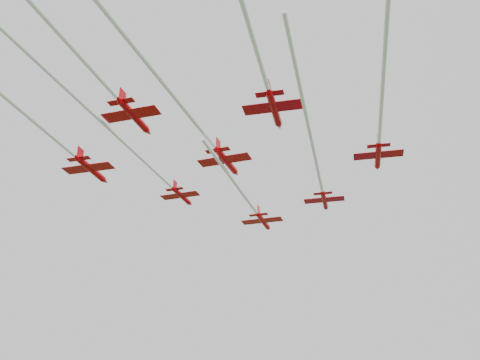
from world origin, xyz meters
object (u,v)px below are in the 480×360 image
(jet_row2_right, at_px, (317,165))
(jet_row3_right, at_px, (382,93))
(jet_lead, at_px, (252,206))
(jet_row4_left, at_px, (84,61))
(jet_row3_left, at_px, (57,141))
(jet_row2_left, at_px, (140,157))
(jet_row4_right, at_px, (256,48))
(jet_row3_mid, at_px, (199,128))

(jet_row2_right, bearing_deg, jet_row3_right, -61.35)
(jet_lead, bearing_deg, jet_row3_right, -52.38)
(jet_lead, distance_m, jet_row3_right, 46.86)
(jet_lead, relative_size, jet_row4_left, 0.77)
(jet_row3_left, bearing_deg, jet_row2_left, 34.77)
(jet_row2_left, bearing_deg, jet_row2_right, 14.60)
(jet_row4_right, bearing_deg, jet_row4_left, 179.18)
(jet_lead, height_order, jet_row3_mid, jet_row3_mid)
(jet_lead, bearing_deg, jet_row4_left, -99.73)
(jet_row2_left, bearing_deg, jet_lead, 63.44)
(jet_row3_mid, relative_size, jet_row4_right, 0.97)
(jet_row3_left, xyz_separation_m, jet_row4_left, (16.70, -17.19, 0.02))
(jet_row3_mid, bearing_deg, jet_lead, 92.38)
(jet_row4_left, distance_m, jet_row4_right, 23.44)
(jet_row3_left, bearing_deg, jet_lead, 52.08)
(jet_lead, xyz_separation_m, jet_row3_left, (-23.58, -34.68, 1.69))
(jet_lead, height_order, jet_row3_left, jet_row3_left)
(jet_row2_left, distance_m, jet_row4_right, 37.37)
(jet_row3_mid, height_order, jet_row4_left, jet_row4_left)
(jet_row3_left, distance_m, jet_row4_right, 42.67)
(jet_row2_right, height_order, jet_row3_right, jet_row3_right)
(jet_row3_left, height_order, jet_row4_right, jet_row3_left)
(jet_lead, relative_size, jet_row2_right, 0.77)
(jet_row3_left, height_order, jet_row3_mid, jet_row3_left)
(jet_row2_right, bearing_deg, jet_lead, 128.16)
(jet_row3_mid, height_order, jet_row4_right, jet_row3_mid)
(jet_row3_left, bearing_deg, jet_row3_mid, 3.32)
(jet_row2_right, distance_m, jet_row3_mid, 21.40)
(jet_row2_right, xyz_separation_m, jet_row4_left, (-24.18, -34.14, 3.24))
(jet_row2_right, bearing_deg, jet_row4_right, -97.87)
(jet_row3_right, height_order, jet_row4_right, jet_row4_right)
(jet_row2_left, height_order, jet_row4_right, jet_row2_left)
(jet_row2_right, relative_size, jet_row3_mid, 1.08)
(jet_row3_mid, xyz_separation_m, jet_row4_right, (15.09, -17.96, -1.81))
(jet_row3_left, bearing_deg, jet_row2_right, 18.82)
(jet_row3_left, bearing_deg, jet_row3_right, -5.10)
(jet_row3_mid, distance_m, jet_row4_left, 21.82)
(jet_row3_mid, bearing_deg, jet_row2_right, 40.99)
(jet_row2_left, bearing_deg, jet_row4_left, -78.43)
(jet_row4_left, height_order, jet_row4_right, jet_row4_left)
(jet_row2_left, height_order, jet_row3_right, jet_row2_left)
(jet_row3_mid, bearing_deg, jet_row3_right, -8.51)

